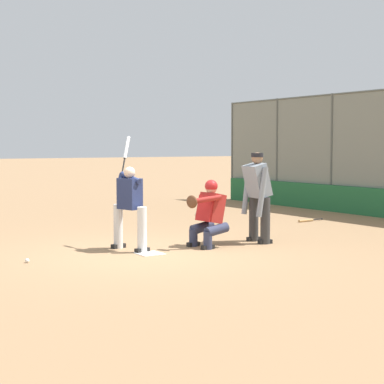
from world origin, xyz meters
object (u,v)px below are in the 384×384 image
spare_bat_near_backstop (308,220)px  baseball_loose (27,261)px  batter_at_plate (130,205)px  catcher_behind_plate (208,212)px  umpire_home (258,194)px

spare_bat_near_backstop → baseball_loose: baseball_loose is taller
batter_at_plate → baseball_loose: 2.17m
batter_at_plate → catcher_behind_plate: bearing=-120.1°
catcher_behind_plate → umpire_home: bearing=-98.6°
spare_bat_near_backstop → baseball_loose: (-1.69, 7.79, 0.00)m
batter_at_plate → spare_bat_near_backstop: batter_at_plate is taller
catcher_behind_plate → spare_bat_near_backstop: catcher_behind_plate is taller
batter_at_plate → catcher_behind_plate: (-0.46, -1.42, -0.17)m
baseball_loose → batter_at_plate: bearing=-83.8°
batter_at_plate → catcher_behind_plate: batter_at_plate is taller
catcher_behind_plate → baseball_loose: 3.48m
catcher_behind_plate → spare_bat_near_backstop: (1.94, -4.37, -0.63)m
umpire_home → baseball_loose: umpire_home is taller
batter_at_plate → umpire_home: size_ratio=1.18×
umpire_home → spare_bat_near_backstop: umpire_home is taller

